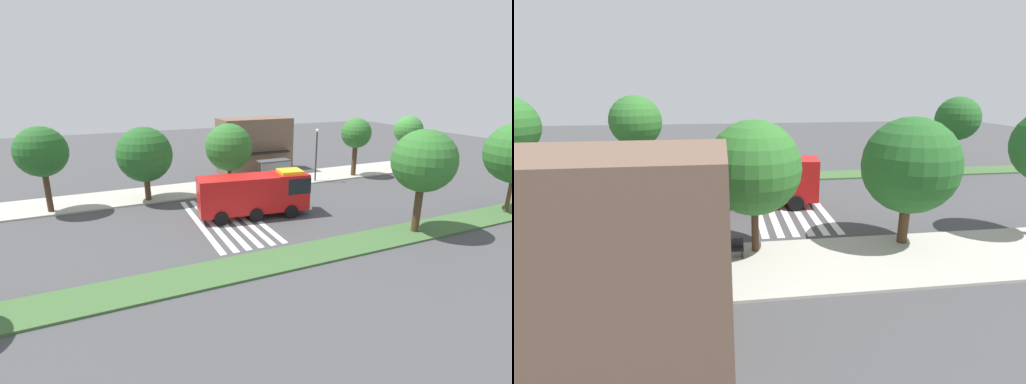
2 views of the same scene
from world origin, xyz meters
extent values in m
plane|color=#424244|center=(0.00, 0.00, 0.00)|extent=(120.00, 120.00, 0.00)
cube|color=#ADA89E|center=(0.00, 9.33, 0.07)|extent=(60.00, 5.50, 0.14)
cube|color=#3D6033|center=(0.00, -8.08, 0.07)|extent=(60.00, 3.00, 0.14)
cube|color=silver|center=(-4.60, 0.00, 0.01)|extent=(0.45, 11.84, 0.01)
cube|color=silver|center=(-3.70, 0.00, 0.01)|extent=(0.45, 11.84, 0.01)
cube|color=silver|center=(-2.80, 0.00, 0.01)|extent=(0.45, 11.84, 0.01)
cube|color=silver|center=(-1.90, 0.00, 0.01)|extent=(0.45, 11.84, 0.01)
cube|color=silver|center=(-1.00, 0.00, 0.01)|extent=(0.45, 11.84, 0.01)
cube|color=silver|center=(-0.10, 0.00, 0.01)|extent=(0.45, 11.84, 0.01)
cube|color=#B71414|center=(3.09, -0.54, 2.03)|extent=(2.99, 2.81, 2.96)
cube|color=#B71414|center=(-1.36, 0.05, 2.01)|extent=(6.55, 3.28, 2.92)
cube|color=black|center=(3.49, -0.60, 2.63)|extent=(2.25, 2.73, 1.30)
cube|color=silver|center=(4.52, -0.73, 0.80)|extent=(0.56, 2.49, 0.50)
cube|color=yellow|center=(3.09, -0.54, 3.63)|extent=(2.10, 1.97, 0.24)
cylinder|color=black|center=(2.99, 0.72, 0.55)|extent=(1.13, 0.44, 1.10)
cylinder|color=black|center=(2.66, -1.73, 0.55)|extent=(1.13, 0.44, 1.10)
cylinder|color=black|center=(-2.75, 1.48, 0.55)|extent=(1.13, 0.44, 1.10)
cylinder|color=black|center=(-3.08, -0.97, 0.55)|extent=(1.13, 0.44, 1.10)
cylinder|color=black|center=(0.05, 1.11, 0.55)|extent=(1.13, 0.44, 1.10)
cylinder|color=black|center=(-0.27, -1.34, 0.55)|extent=(1.13, 0.44, 1.10)
cube|color=#720505|center=(24.15, 5.38, 0.70)|extent=(4.81, 1.96, 0.76)
cube|color=black|center=(23.91, 5.38, 1.36)|extent=(2.71, 1.68, 0.57)
cylinder|color=black|center=(25.74, 6.25, 0.32)|extent=(0.65, 0.24, 0.64)
cylinder|color=black|center=(25.69, 4.42, 0.32)|extent=(0.65, 0.24, 0.64)
cylinder|color=black|center=(22.60, 6.33, 0.32)|extent=(0.65, 0.24, 0.64)
cylinder|color=black|center=(22.55, 4.51, 0.32)|extent=(0.65, 0.24, 0.64)
cube|color=#4C4C51|center=(6.09, 8.50, 2.54)|extent=(3.50, 1.40, 0.12)
cube|color=#8C9E99|center=(6.09, 7.84, 1.34)|extent=(3.50, 0.08, 2.40)
cylinder|color=#333338|center=(4.39, 9.15, 1.34)|extent=(0.08, 0.08, 2.40)
cylinder|color=#333338|center=(7.79, 9.15, 1.34)|extent=(0.08, 0.08, 2.40)
cube|color=black|center=(2.09, 8.23, 0.55)|extent=(1.60, 0.50, 0.08)
cube|color=black|center=(2.09, 8.01, 0.82)|extent=(1.60, 0.06, 0.45)
cube|color=black|center=(1.37, 8.23, 0.33)|extent=(0.08, 0.45, 0.37)
cube|color=black|center=(2.81, 8.23, 0.33)|extent=(0.08, 0.45, 0.37)
cylinder|color=#2D2D30|center=(10.59, 7.18, 2.83)|extent=(0.16, 0.16, 5.39)
sphere|color=white|center=(10.59, 7.18, 5.71)|extent=(0.36, 0.36, 0.36)
cube|color=brown|center=(6.24, 14.19, 3.30)|extent=(8.46, 4.23, 6.60)
cube|color=black|center=(6.24, 11.68, 2.80)|extent=(6.77, 0.80, 0.16)
cylinder|color=#47301E|center=(-15.49, 7.58, 1.99)|extent=(0.48, 0.48, 3.69)
sphere|color=#235B23|center=(-15.49, 7.58, 5.28)|extent=(4.13, 4.13, 4.13)
cylinder|color=#47301E|center=(-7.42, 7.58, 1.41)|extent=(0.54, 0.54, 2.53)
sphere|color=#235B23|center=(-7.42, 7.58, 4.42)|extent=(4.99, 4.99, 4.99)
cylinder|color=#47301E|center=(0.65, 7.58, 1.52)|extent=(0.37, 0.37, 2.75)
sphere|color=#2D6B28|center=(0.65, 7.58, 4.53)|extent=(4.67, 4.67, 4.67)
cylinder|color=#47301E|center=(16.12, 7.58, 2.02)|extent=(0.56, 0.56, 3.75)
sphere|color=#2D6B28|center=(16.12, 7.58, 5.09)|extent=(3.41, 3.41, 3.41)
cylinder|color=#47301E|center=(24.03, 7.58, 1.99)|extent=(0.50, 0.50, 3.70)
sphere|color=#387F33|center=(24.03, 7.58, 5.05)|extent=(3.44, 3.44, 3.44)
cylinder|color=#47301E|center=(9.54, -8.08, 2.01)|extent=(0.53, 0.53, 3.73)
sphere|color=#2D6B28|center=(9.54, -8.08, 5.42)|extent=(4.42, 4.42, 4.42)
cylinder|color=#513823|center=(19.86, -8.08, 1.79)|extent=(0.32, 0.32, 3.31)
camera|label=1|loc=(-11.32, -26.43, 10.72)|focal=25.76mm
camera|label=2|loc=(2.11, 24.54, 8.35)|focal=25.11mm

